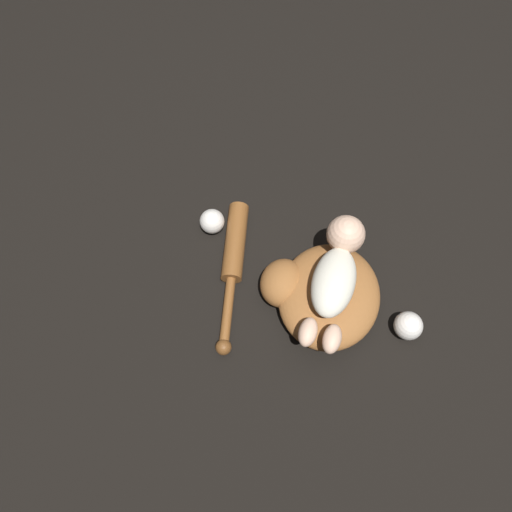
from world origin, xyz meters
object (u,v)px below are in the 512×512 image
at_px(baby_figure, 337,270).
at_px(baseball_spare, 408,326).
at_px(baseball_glove, 321,293).
at_px(baseball, 212,221).
at_px(baseball_bat, 233,258).

bearing_deg(baby_figure, baseball_spare, -120.75).
relative_size(baseball_glove, baseball, 5.20).
bearing_deg(baseball_glove, baseball_spare, -112.12).
height_order(baseball_glove, baseball, baseball_glove).
bearing_deg(baseball_bat, baby_figure, -110.15).
height_order(baby_figure, baseball_spare, baby_figure).
relative_size(baseball_glove, baseball_bat, 0.84).
xyz_separation_m(baseball_glove, baseball_bat, (0.12, 0.24, -0.02)).
distance_m(baseball_glove, baby_figure, 0.10).
distance_m(baseball, baseball_spare, 0.63).
relative_size(baby_figure, baseball_bat, 0.81).
bearing_deg(baseball_glove, baseball_bat, 62.73).
relative_size(baseball_glove, baby_figure, 1.03).
relative_size(baby_figure, baseball, 5.04).
xyz_separation_m(baseball_bat, baseball_spare, (-0.22, -0.47, 0.01)).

